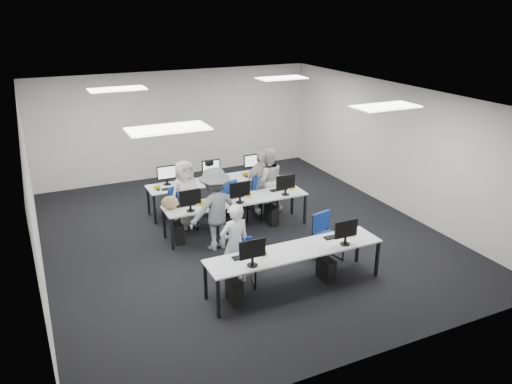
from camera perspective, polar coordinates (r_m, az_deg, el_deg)
name	(u,v)px	position (r m, az deg, el deg)	size (l,w,h in m)	color
room	(240,168)	(10.38, -1.86, 2.71)	(9.00, 9.02, 3.00)	black
ceiling_panels	(239,97)	(10.02, -1.96, 10.81)	(5.20, 4.60, 0.02)	white
desk_front	(295,253)	(8.71, 4.51, -6.91)	(3.20, 0.70, 0.73)	white
desk_mid	(237,202)	(10.83, -2.23, -1.12)	(3.20, 0.70, 0.73)	white
desk_back	(214,182)	(12.05, -4.82, 1.13)	(3.20, 0.70, 0.73)	white
equipment_front	(286,272)	(8.76, 3.41, -9.08)	(2.51, 0.41, 1.19)	#0D23AD
equipment_mid	(229,217)	(10.87, -3.09, -2.89)	(2.91, 0.41, 1.19)	white
equipment_back	(221,193)	(12.24, -3.97, -0.14)	(2.91, 0.41, 1.19)	white
chair_0	(243,271)	(8.96, -1.51, -9.01)	(0.51, 0.54, 0.84)	navy
chair_1	(327,245)	(9.87, 8.11, -6.06)	(0.56, 0.59, 0.93)	navy
chair_2	(183,216)	(11.14, -8.32, -2.77)	(0.57, 0.60, 0.97)	navy
chair_3	(234,209)	(11.44, -2.52, -2.00)	(0.55, 0.58, 0.93)	navy
chair_4	(265,204)	(11.76, 0.98, -1.33)	(0.48, 0.52, 0.93)	navy
chair_5	(183,215)	(11.32, -8.37, -2.67)	(0.50, 0.52, 0.81)	navy
chair_6	(225,206)	(11.59, -3.62, -1.65)	(0.48, 0.53, 0.97)	navy
chair_7	(260,198)	(12.12, 0.45, -0.65)	(0.59, 0.61, 0.92)	navy
handbag	(170,203)	(10.42, -9.82, -1.20)	(0.35, 0.22, 0.29)	#A98357
student_0	(235,244)	(8.78, -2.44, -6.01)	(0.56, 0.36, 1.52)	beige
student_1	(268,180)	(11.86, 1.36, 1.37)	(0.76, 0.59, 1.56)	beige
student_2	(185,194)	(11.11, -8.07, -0.25)	(0.75, 0.49, 1.54)	beige
student_3	(261,182)	(11.80, 0.54, 1.16)	(0.89, 0.37, 1.51)	beige
photographer	(215,209)	(10.00, -4.68, -1.96)	(1.11, 0.64, 1.72)	slate
dslr_camera	(209,163)	(9.84, -5.36, 3.32)	(0.14, 0.18, 0.10)	black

